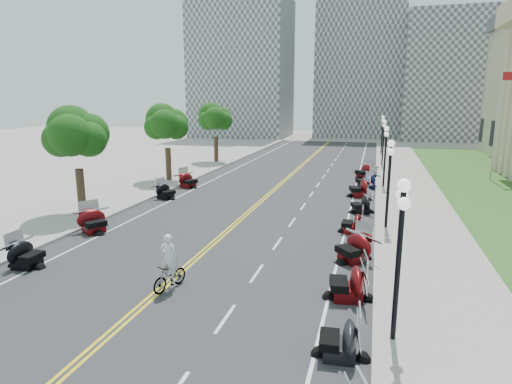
% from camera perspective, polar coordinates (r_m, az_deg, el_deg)
% --- Properties ---
extents(ground, '(160.00, 160.00, 0.00)m').
position_cam_1_polar(ground, '(23.05, -4.94, -6.15)').
color(ground, gray).
extents(road, '(16.00, 90.00, 0.01)m').
position_cam_1_polar(road, '(32.25, 1.26, -0.73)').
color(road, '#333335').
rests_on(road, ground).
extents(centerline_yellow_a, '(0.12, 90.00, 0.00)m').
position_cam_1_polar(centerline_yellow_a, '(32.28, 1.05, -0.70)').
color(centerline_yellow_a, yellow).
rests_on(centerline_yellow_a, road).
extents(centerline_yellow_b, '(0.12, 90.00, 0.00)m').
position_cam_1_polar(centerline_yellow_b, '(32.22, 1.47, -0.73)').
color(centerline_yellow_b, yellow).
rests_on(centerline_yellow_b, road).
extents(edge_line_north, '(0.12, 90.00, 0.00)m').
position_cam_1_polar(edge_line_north, '(31.33, 12.68, -1.41)').
color(edge_line_north, white).
rests_on(edge_line_north, road).
extents(edge_line_south, '(0.12, 90.00, 0.00)m').
position_cam_1_polar(edge_line_south, '(34.35, -9.14, -0.06)').
color(edge_line_south, white).
rests_on(edge_line_south, road).
extents(lane_dash_4, '(0.12, 2.00, 0.00)m').
position_cam_1_polar(lane_dash_4, '(15.11, -4.10, -16.46)').
color(lane_dash_4, white).
rests_on(lane_dash_4, road).
extents(lane_dash_5, '(0.12, 2.00, 0.00)m').
position_cam_1_polar(lane_dash_5, '(18.55, 0.11, -10.76)').
color(lane_dash_5, white).
rests_on(lane_dash_5, road).
extents(lane_dash_6, '(0.12, 2.00, 0.00)m').
position_cam_1_polar(lane_dash_6, '(22.17, 2.89, -6.84)').
color(lane_dash_6, white).
rests_on(lane_dash_6, road).
extents(lane_dash_7, '(0.12, 2.00, 0.00)m').
position_cam_1_polar(lane_dash_7, '(25.91, 4.84, -4.02)').
color(lane_dash_7, white).
rests_on(lane_dash_7, road).
extents(lane_dash_8, '(0.12, 2.00, 0.00)m').
position_cam_1_polar(lane_dash_8, '(29.71, 6.29, -1.92)').
color(lane_dash_8, white).
rests_on(lane_dash_8, road).
extents(lane_dash_9, '(0.12, 2.00, 0.00)m').
position_cam_1_polar(lane_dash_9, '(33.56, 7.41, -0.30)').
color(lane_dash_9, white).
rests_on(lane_dash_9, road).
extents(lane_dash_10, '(0.12, 2.00, 0.00)m').
position_cam_1_polar(lane_dash_10, '(37.44, 8.29, 0.99)').
color(lane_dash_10, white).
rests_on(lane_dash_10, road).
extents(lane_dash_11, '(0.12, 2.00, 0.00)m').
position_cam_1_polar(lane_dash_11, '(41.35, 9.01, 2.04)').
color(lane_dash_11, white).
rests_on(lane_dash_11, road).
extents(lane_dash_12, '(0.12, 2.00, 0.00)m').
position_cam_1_polar(lane_dash_12, '(45.27, 9.61, 2.90)').
color(lane_dash_12, white).
rests_on(lane_dash_12, road).
extents(lane_dash_13, '(0.12, 2.00, 0.00)m').
position_cam_1_polar(lane_dash_13, '(49.20, 10.11, 3.63)').
color(lane_dash_13, white).
rests_on(lane_dash_13, road).
extents(lane_dash_14, '(0.12, 2.00, 0.00)m').
position_cam_1_polar(lane_dash_14, '(53.14, 10.54, 4.25)').
color(lane_dash_14, white).
rests_on(lane_dash_14, road).
extents(lane_dash_15, '(0.12, 2.00, 0.00)m').
position_cam_1_polar(lane_dash_15, '(57.10, 10.91, 4.78)').
color(lane_dash_15, white).
rests_on(lane_dash_15, road).
extents(lane_dash_16, '(0.12, 2.00, 0.00)m').
position_cam_1_polar(lane_dash_16, '(61.05, 11.23, 5.24)').
color(lane_dash_16, white).
rests_on(lane_dash_16, road).
extents(lane_dash_17, '(0.12, 2.00, 0.00)m').
position_cam_1_polar(lane_dash_17, '(65.02, 11.51, 5.65)').
color(lane_dash_17, white).
rests_on(lane_dash_17, road).
extents(lane_dash_18, '(0.12, 2.00, 0.00)m').
position_cam_1_polar(lane_dash_18, '(68.98, 11.76, 6.01)').
color(lane_dash_18, white).
rests_on(lane_dash_18, road).
extents(lane_dash_19, '(0.12, 2.00, 0.00)m').
position_cam_1_polar(lane_dash_19, '(72.95, 11.98, 6.33)').
color(lane_dash_19, white).
rests_on(lane_dash_19, road).
extents(sidewalk_north, '(5.00, 90.00, 0.15)m').
position_cam_1_polar(sidewalk_north, '(31.41, 20.17, -1.72)').
color(sidewalk_north, '#9E9991').
rests_on(sidewalk_north, ground).
extents(sidewalk_south, '(5.00, 90.00, 0.15)m').
position_cam_1_polar(sidewalk_south, '(36.22, -15.05, 0.41)').
color(sidewalk_south, '#9E9991').
rests_on(sidewalk_south, ground).
extents(lawn, '(9.00, 60.00, 0.10)m').
position_cam_1_polar(lawn, '(40.32, 29.27, 0.39)').
color(lawn, '#356023').
rests_on(lawn, ground).
extents(distant_block_a, '(18.00, 14.00, 26.00)m').
position_cam_1_polar(distant_block_a, '(86.56, -1.85, 16.10)').
color(distant_block_a, gray).
rests_on(distant_block_a, ground).
extents(distant_block_b, '(16.00, 12.00, 30.00)m').
position_cam_1_polar(distant_block_b, '(88.86, 13.69, 16.96)').
color(distant_block_b, gray).
rests_on(distant_block_b, ground).
extents(distant_block_c, '(20.00, 14.00, 22.00)m').
position_cam_1_polar(distant_block_c, '(86.71, 25.78, 13.59)').
color(distant_block_c, gray).
rests_on(distant_block_c, ground).
extents(street_lamp_1, '(0.50, 1.20, 4.90)m').
position_cam_1_polar(street_lamp_1, '(13.33, 18.44, -8.91)').
color(street_lamp_1, black).
rests_on(street_lamp_1, sidewalk_north).
extents(street_lamp_2, '(0.50, 1.20, 4.90)m').
position_cam_1_polar(street_lamp_2, '(24.91, 17.25, 0.92)').
color(street_lamp_2, black).
rests_on(street_lamp_2, sidewalk_north).
extents(street_lamp_3, '(0.50, 1.20, 4.90)m').
position_cam_1_polar(street_lamp_3, '(36.76, 16.82, 4.47)').
color(street_lamp_3, black).
rests_on(street_lamp_3, sidewalk_north).
extents(street_lamp_4, '(0.50, 1.20, 4.90)m').
position_cam_1_polar(street_lamp_4, '(48.68, 16.60, 6.29)').
color(street_lamp_4, black).
rests_on(street_lamp_4, sidewalk_north).
extents(street_lamp_5, '(0.50, 1.20, 4.90)m').
position_cam_1_polar(street_lamp_5, '(60.64, 16.46, 7.39)').
color(street_lamp_5, black).
rests_on(street_lamp_5, sidewalk_north).
extents(flagpole, '(1.10, 0.20, 10.00)m').
position_cam_1_polar(flagpole, '(43.73, 29.40, 7.76)').
color(flagpole, silver).
rests_on(flagpole, ground).
extents(tree_2, '(4.80, 4.80, 9.20)m').
position_cam_1_polar(tree_2, '(28.73, -22.81, 6.31)').
color(tree_2, '#235619').
rests_on(tree_2, sidewalk_south).
extents(tree_3, '(4.80, 4.80, 9.20)m').
position_cam_1_polar(tree_3, '(38.83, -11.79, 8.32)').
color(tree_3, '#235619').
rests_on(tree_3, sidewalk_south).
extents(tree_4, '(4.80, 4.80, 9.20)m').
position_cam_1_polar(tree_4, '(49.79, -5.41, 9.35)').
color(tree_4, '#235619').
rests_on(tree_4, sidewalk_south).
extents(motorcycle_n_3, '(1.93, 1.93, 1.26)m').
position_cam_1_polar(motorcycle_n_3, '(13.10, 11.11, -18.45)').
color(motorcycle_n_3, black).
rests_on(motorcycle_n_3, road).
extents(motorcycle_n_4, '(2.33, 2.33, 1.44)m').
position_cam_1_polar(motorcycle_n_4, '(16.44, 12.17, -11.50)').
color(motorcycle_n_4, '#590A0C').
rests_on(motorcycle_n_4, road).
extents(motorcycle_n_5, '(2.89, 2.89, 1.43)m').
position_cam_1_polar(motorcycle_n_5, '(20.05, 12.87, -7.12)').
color(motorcycle_n_5, '#590A0C').
rests_on(motorcycle_n_5, road).
extents(motorcycle_n_6, '(1.84, 1.84, 1.25)m').
position_cam_1_polar(motorcycle_n_6, '(24.24, 12.74, -3.93)').
color(motorcycle_n_6, '#590A0C').
rests_on(motorcycle_n_6, road).
extents(motorcycle_n_7, '(2.32, 2.32, 1.27)m').
position_cam_1_polar(motorcycle_n_7, '(28.57, 13.87, -1.50)').
color(motorcycle_n_7, black).
rests_on(motorcycle_n_7, road).
extents(motorcycle_n_8, '(2.63, 2.63, 1.50)m').
position_cam_1_polar(motorcycle_n_8, '(33.24, 13.64, 0.63)').
color(motorcycle_n_8, '#590A0C').
rests_on(motorcycle_n_8, road).
extents(motorcycle_n_9, '(2.90, 2.90, 1.50)m').
position_cam_1_polar(motorcycle_n_9, '(36.50, 14.47, 1.61)').
color(motorcycle_n_9, black).
rests_on(motorcycle_n_9, road).
extents(motorcycle_n_10, '(3.08, 3.08, 1.53)m').
position_cam_1_polar(motorcycle_n_10, '(40.96, 14.29, 2.78)').
color(motorcycle_n_10, '#590A0C').
rests_on(motorcycle_n_10, road).
extents(motorcycle_s_4, '(1.96, 1.96, 1.32)m').
position_cam_1_polar(motorcycle_s_4, '(21.45, -28.33, -7.20)').
color(motorcycle_s_4, black).
rests_on(motorcycle_s_4, road).
extents(motorcycle_s_5, '(2.79, 2.79, 1.41)m').
position_cam_1_polar(motorcycle_s_5, '(25.37, -20.87, -3.54)').
color(motorcycle_s_5, '#590A0C').
rests_on(motorcycle_s_5, road).
extents(motorcycle_s_7, '(2.21, 2.21, 1.25)m').
position_cam_1_polar(motorcycle_s_7, '(32.38, -11.96, 0.18)').
color(motorcycle_s_7, black).
rests_on(motorcycle_s_7, road).
extents(motorcycle_s_8, '(2.51, 2.51, 1.36)m').
position_cam_1_polar(motorcycle_s_8, '(36.17, -9.04, 1.65)').
color(motorcycle_s_8, '#590A0C').
rests_on(motorcycle_s_8, road).
extents(bicycle, '(0.99, 1.84, 1.06)m').
position_cam_1_polar(bicycle, '(17.25, -11.42, -10.97)').
color(bicycle, '#A51414').
rests_on(bicycle, road).
extents(cyclist_rider, '(0.70, 0.46, 1.91)m').
position_cam_1_polar(cyclist_rider, '(16.73, -11.64, -6.28)').
color(cyclist_rider, white).
rests_on(cyclist_rider, bicycle).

